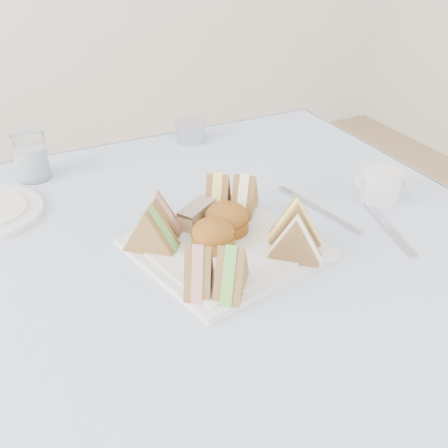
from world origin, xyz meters
name	(u,v)px	position (x,y,z in m)	size (l,w,h in m)	color
table	(213,421)	(0.00, 0.00, 0.37)	(0.90, 0.90, 0.74)	brown
tablecloth	(210,260)	(0.00, 0.00, 0.74)	(1.02, 1.02, 0.01)	silver
serving_plate	(224,248)	(0.03, 0.01, 0.75)	(0.26, 0.26, 0.01)	silver
sandwich_fl_a	(199,266)	(-0.05, -0.07, 0.79)	(0.08, 0.04, 0.07)	olive
sandwich_fl_b	(231,267)	(-0.01, -0.10, 0.79)	(0.08, 0.04, 0.07)	olive
sandwich_fr_a	(296,221)	(0.13, -0.03, 0.80)	(0.09, 0.04, 0.08)	olive
sandwich_fr_b	(295,238)	(0.11, -0.07, 0.79)	(0.08, 0.04, 0.07)	olive
sandwich_bl_a	(151,228)	(-0.08, 0.05, 0.80)	(0.08, 0.04, 0.08)	olive
sandwich_bl_b	(157,214)	(-0.05, 0.09, 0.79)	(0.08, 0.04, 0.07)	olive
sandwich_br_a	(245,193)	(0.11, 0.09, 0.79)	(0.08, 0.04, 0.07)	olive
sandwich_br_b	(218,192)	(0.07, 0.11, 0.79)	(0.08, 0.04, 0.07)	olive
scone_left	(213,235)	(0.01, 0.01, 0.78)	(0.07, 0.07, 0.05)	#9E6317
scone_right	(227,219)	(0.05, 0.04, 0.78)	(0.07, 0.07, 0.05)	#9E6317
pastry_slice	(197,215)	(0.02, 0.09, 0.78)	(0.07, 0.03, 0.03)	#D9B67D
water_glass	(31,157)	(-0.19, 0.41, 0.79)	(0.06, 0.06, 0.09)	white
tea_strainer	(191,133)	(0.16, 0.44, 0.77)	(0.07, 0.07, 0.04)	#B5B3CB
knife	(389,228)	(0.31, -0.06, 0.75)	(0.01, 0.18, 0.00)	#B5B3CB
fork	(325,213)	(0.24, 0.03, 0.75)	(0.01, 0.17, 0.00)	#B5B3CB
creamer_jug	(381,185)	(0.36, 0.03, 0.78)	(0.07, 0.07, 0.06)	silver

